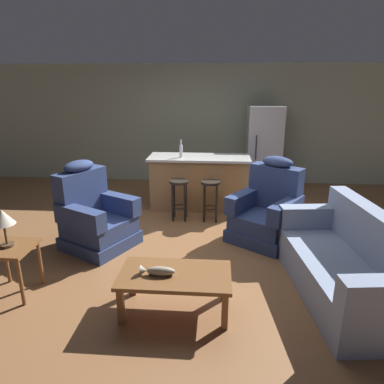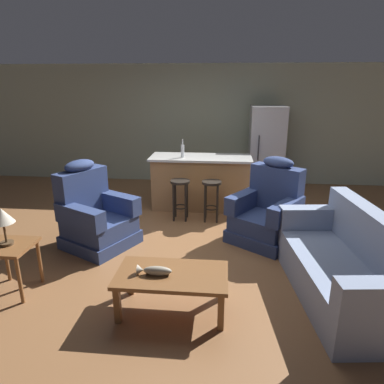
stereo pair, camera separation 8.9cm
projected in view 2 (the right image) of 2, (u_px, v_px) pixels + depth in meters
The scene contains 14 objects.
ground_plane at pixel (194, 238), 5.09m from camera, with size 12.00×12.00×0.00m.
back_wall at pixel (207, 125), 7.65m from camera, with size 12.00×0.05×2.60m.
coffee_table at pixel (172, 278), 3.37m from camera, with size 1.10×0.60×0.42m.
fish_figurine at pixel (154, 271), 3.32m from camera, with size 0.34×0.10×0.10m.
couch at pixel (345, 267), 3.63m from camera, with size 1.05×1.98×0.94m.
recliner_near_lamp at pixel (95, 216), 4.78m from camera, with size 1.13×1.13×1.20m.
recliner_near_island at pixel (268, 212), 4.94m from camera, with size 1.17×1.17×1.20m.
end_table at pixel (10, 253), 3.66m from camera, with size 0.48×0.48×0.56m.
table_lamp at pixel (2, 218), 3.55m from camera, with size 0.24×0.24×0.41m.
kitchen_island at pixel (201, 182), 6.22m from camera, with size 1.80×0.70×0.95m.
bar_stool_left at pixel (180, 192), 5.65m from camera, with size 0.32×0.32×0.68m.
bar_stool_right at pixel (212, 193), 5.60m from camera, with size 0.32×0.32×0.68m.
refrigerator at pixel (266, 149), 7.12m from camera, with size 0.70×0.69×1.76m.
bottle_tall_green at pixel (183, 151), 5.98m from camera, with size 0.06×0.06×0.31m.
Camera 2 is at (0.41, -4.62, 2.20)m, focal length 32.00 mm.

